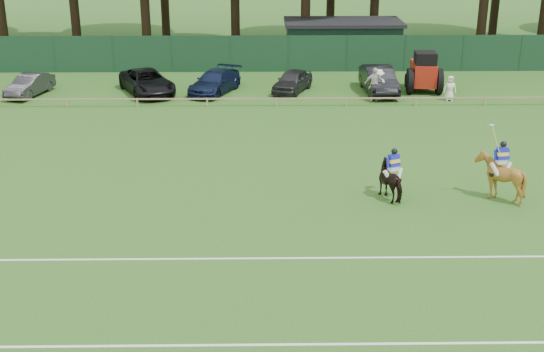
{
  "coord_description": "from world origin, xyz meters",
  "views": [
    {
      "loc": [
        0.13,
        -22.48,
        11.09
      ],
      "look_at": [
        0.5,
        3.0,
        1.4
      ],
      "focal_mm": 48.0,
      "sensor_mm": 36.0,
      "label": 1
    }
  ],
  "objects_px": {
    "sedan_grey": "(30,85)",
    "horse_dark": "(393,181)",
    "sedan_navy": "(215,82)",
    "hatch_grey": "(292,81)",
    "suv_black": "(147,82)",
    "spectator_right": "(450,88)",
    "utility_shed": "(342,41)",
    "spectator_left": "(379,84)",
    "spectator_mid": "(374,84)",
    "estate_black": "(379,80)",
    "horse_chestnut": "(500,177)",
    "tractor": "(424,73)"
  },
  "relations": [
    {
      "from": "sedan_grey",
      "to": "spectator_mid",
      "type": "relative_size",
      "value": 1.99
    },
    {
      "from": "horse_dark",
      "to": "suv_black",
      "type": "distance_m",
      "value": 20.82
    },
    {
      "from": "horse_dark",
      "to": "utility_shed",
      "type": "relative_size",
      "value": 0.21
    },
    {
      "from": "horse_chestnut",
      "to": "spectator_right",
      "type": "bearing_deg",
      "value": -102.45
    },
    {
      "from": "horse_chestnut",
      "to": "spectator_right",
      "type": "distance_m",
      "value": 15.26
    },
    {
      "from": "horse_chestnut",
      "to": "estate_black",
      "type": "bearing_deg",
      "value": -88.62
    },
    {
      "from": "sedan_navy",
      "to": "suv_black",
      "type": "bearing_deg",
      "value": -155.82
    },
    {
      "from": "sedan_grey",
      "to": "horse_dark",
      "type": "bearing_deg",
      "value": -26.24
    },
    {
      "from": "spectator_left",
      "to": "utility_shed",
      "type": "distance_m",
      "value": 10.61
    },
    {
      "from": "spectator_mid",
      "to": "suv_black",
      "type": "bearing_deg",
      "value": 169.94
    },
    {
      "from": "horse_dark",
      "to": "sedan_grey",
      "type": "height_order",
      "value": "horse_dark"
    },
    {
      "from": "sedan_navy",
      "to": "hatch_grey",
      "type": "relative_size",
      "value": 1.2
    },
    {
      "from": "spectator_left",
      "to": "spectator_mid",
      "type": "height_order",
      "value": "spectator_mid"
    },
    {
      "from": "hatch_grey",
      "to": "estate_black",
      "type": "bearing_deg",
      "value": 18.69
    },
    {
      "from": "sedan_navy",
      "to": "spectator_right",
      "type": "height_order",
      "value": "spectator_right"
    },
    {
      "from": "spectator_mid",
      "to": "sedan_navy",
      "type": "bearing_deg",
      "value": 166.05
    },
    {
      "from": "suv_black",
      "to": "spectator_right",
      "type": "bearing_deg",
      "value": -30.99
    },
    {
      "from": "horse_dark",
      "to": "estate_black",
      "type": "xyz_separation_m",
      "value": [
        2.04,
        16.91,
        0.05
      ]
    },
    {
      "from": "sedan_grey",
      "to": "spectator_right",
      "type": "height_order",
      "value": "spectator_right"
    },
    {
      "from": "tractor",
      "to": "sedan_grey",
      "type": "bearing_deg",
      "value": -174.49
    },
    {
      "from": "estate_black",
      "to": "spectator_left",
      "type": "height_order",
      "value": "spectator_left"
    },
    {
      "from": "horse_chestnut",
      "to": "hatch_grey",
      "type": "distance_m",
      "value": 18.96
    },
    {
      "from": "spectator_left",
      "to": "utility_shed",
      "type": "height_order",
      "value": "utility_shed"
    },
    {
      "from": "horse_dark",
      "to": "spectator_mid",
      "type": "relative_size",
      "value": 0.91
    },
    {
      "from": "sedan_navy",
      "to": "spectator_mid",
      "type": "relative_size",
      "value": 2.4
    },
    {
      "from": "sedan_grey",
      "to": "utility_shed",
      "type": "relative_size",
      "value": 0.46
    },
    {
      "from": "horse_dark",
      "to": "suv_black",
      "type": "bearing_deg",
      "value": -79.32
    },
    {
      "from": "spectator_right",
      "to": "utility_shed",
      "type": "relative_size",
      "value": 0.18
    },
    {
      "from": "horse_dark",
      "to": "spectator_mid",
      "type": "bearing_deg",
      "value": -120.51
    },
    {
      "from": "suv_black",
      "to": "tractor",
      "type": "relative_size",
      "value": 1.68
    },
    {
      "from": "spectator_right",
      "to": "tractor",
      "type": "height_order",
      "value": "tractor"
    },
    {
      "from": "horse_dark",
      "to": "tractor",
      "type": "distance_m",
      "value": 17.87
    },
    {
      "from": "hatch_grey",
      "to": "estate_black",
      "type": "xyz_separation_m",
      "value": [
        5.28,
        -0.38,
        0.13
      ]
    },
    {
      "from": "spectator_left",
      "to": "spectator_right",
      "type": "relative_size",
      "value": 1.22
    },
    {
      "from": "sedan_navy",
      "to": "spectator_right",
      "type": "bearing_deg",
      "value": 14.15
    },
    {
      "from": "spectator_mid",
      "to": "utility_shed",
      "type": "height_order",
      "value": "utility_shed"
    },
    {
      "from": "horse_dark",
      "to": "tractor",
      "type": "xyz_separation_m",
      "value": [
        4.83,
        17.2,
        0.44
      ]
    },
    {
      "from": "hatch_grey",
      "to": "spectator_mid",
      "type": "height_order",
      "value": "spectator_mid"
    },
    {
      "from": "horse_chestnut",
      "to": "spectator_mid",
      "type": "height_order",
      "value": "spectator_mid"
    },
    {
      "from": "hatch_grey",
      "to": "spectator_mid",
      "type": "bearing_deg",
      "value": -1.79
    },
    {
      "from": "spectator_right",
      "to": "hatch_grey",
      "type": "bearing_deg",
      "value": 169.72
    },
    {
      "from": "estate_black",
      "to": "spectator_right",
      "type": "bearing_deg",
      "value": -29.12
    },
    {
      "from": "sedan_grey",
      "to": "spectator_mid",
      "type": "height_order",
      "value": "spectator_mid"
    },
    {
      "from": "suv_black",
      "to": "spectator_left",
      "type": "bearing_deg",
      "value": -31.46
    },
    {
      "from": "spectator_mid",
      "to": "tractor",
      "type": "relative_size",
      "value": 0.63
    },
    {
      "from": "sedan_navy",
      "to": "estate_black",
      "type": "relative_size",
      "value": 0.97
    },
    {
      "from": "sedan_navy",
      "to": "hatch_grey",
      "type": "xyz_separation_m",
      "value": [
        4.77,
        0.25,
        -0.01
      ]
    },
    {
      "from": "tractor",
      "to": "spectator_left",
      "type": "bearing_deg",
      "value": -144.43
    },
    {
      "from": "hatch_grey",
      "to": "spectator_right",
      "type": "bearing_deg",
      "value": 8.75
    },
    {
      "from": "spectator_mid",
      "to": "sedan_grey",
      "type": "bearing_deg",
      "value": 173.45
    }
  ]
}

